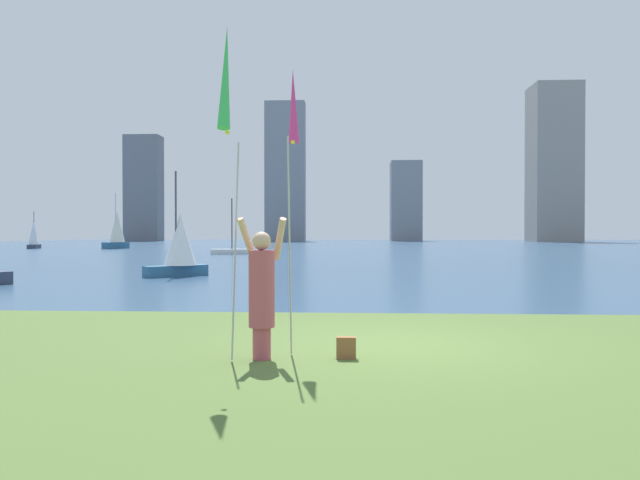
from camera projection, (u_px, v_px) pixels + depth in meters
The scene contains 13 objects.
ground at pixel (360, 249), 60.21m from camera, with size 120.00×138.00×0.12m.
person at pixel (262, 289), 8.19m from camera, with size 0.70×0.51×1.90m.
kite_flag_left at pixel (226, 85), 7.64m from camera, with size 0.16×1.07×4.29m.
kite_flag_right at pixel (293, 115), 8.68m from camera, with size 0.16×0.92×3.99m.
bag at pixel (346, 348), 8.23m from camera, with size 0.26×0.13×0.29m.
sailboat_3 at pixel (232, 251), 46.24m from camera, with size 3.28×1.52×4.20m.
sailboat_4 at pixel (180, 245), 23.35m from camera, with size 2.21×2.09×3.99m.
sailboat_5 at pixel (34, 236), 61.27m from camera, with size 1.16×1.98×3.72m.
sailboat_8 at pixel (117, 230), 61.19m from camera, with size 1.96×3.12×5.50m.
skyline_tower_0 at pixel (144, 188), 113.41m from camera, with size 6.41×4.12×19.39m.
skyline_tower_1 at pixel (285, 172), 112.35m from camera, with size 7.28×3.26×25.39m.
skyline_tower_2 at pixel (406, 201), 111.28m from camera, with size 5.50×5.41×14.37m.
skyline_tower_3 at pixel (554, 164), 104.37m from camera, with size 7.68×7.54×26.55m.
Camera 1 is at (-0.63, -9.37, 1.71)m, focal length 34.48 mm.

